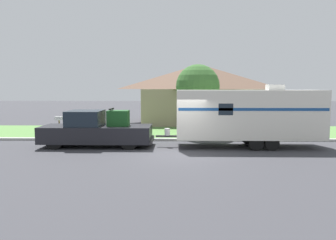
{
  "coord_description": "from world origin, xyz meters",
  "views": [
    {
      "loc": [
        -0.23,
        -15.03,
        3.08
      ],
      "look_at": [
        -0.62,
        1.83,
        1.4
      ],
      "focal_mm": 35.0,
      "sensor_mm": 36.0,
      "label": 1
    }
  ],
  "objects": [
    {
      "name": "mailbox",
      "position": [
        -7.33,
        4.63,
        1.02
      ],
      "size": [
        0.48,
        0.2,
        1.32
      ],
      "color": "brown",
      "rests_on": "ground_plane"
    },
    {
      "name": "house_across_street",
      "position": [
        1.88,
        13.97,
        2.65
      ],
      "size": [
        10.38,
        8.18,
        5.1
      ],
      "color": "gray",
      "rests_on": "ground_plane"
    },
    {
      "name": "tree_in_yard",
      "position": [
        1.15,
        5.55,
        3.14
      ],
      "size": [
        2.74,
        2.74,
        4.52
      ],
      "color": "brown",
      "rests_on": "ground_plane"
    },
    {
      "name": "ground_plane",
      "position": [
        0.0,
        0.0,
        0.0
      ],
      "size": [
        120.0,
        120.0,
        0.0
      ],
      "primitive_type": "plane",
      "color": "#38383D"
    },
    {
      "name": "pickup_truck",
      "position": [
        -4.39,
        1.83,
        0.85
      ],
      "size": [
        5.79,
        2.07,
        2.01
      ],
      "color": "black",
      "rests_on": "ground_plane"
    },
    {
      "name": "travel_trailer",
      "position": [
        3.52,
        1.83,
        1.71
      ],
      "size": [
        8.46,
        2.24,
        3.23
      ],
      "color": "black",
      "rests_on": "ground_plane"
    },
    {
      "name": "curb_strip",
      "position": [
        0.0,
        3.75,
        0.07
      ],
      "size": [
        80.0,
        0.3,
        0.14
      ],
      "color": "#ADADA8",
      "rests_on": "ground_plane"
    },
    {
      "name": "lawn_strip",
      "position": [
        0.0,
        7.4,
        0.01
      ],
      "size": [
        80.0,
        7.0,
        0.03
      ],
      "color": "#568442",
      "rests_on": "ground_plane"
    }
  ]
}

